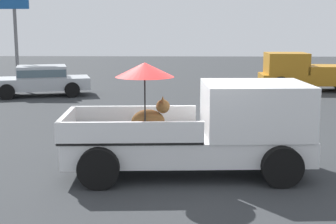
% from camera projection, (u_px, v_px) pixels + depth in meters
% --- Properties ---
extents(ground_plane, '(80.00, 80.00, 0.00)m').
position_uv_depth(ground_plane, '(187.00, 172.00, 10.22)').
color(ground_plane, '#2D3033').
extents(pickup_truck_main, '(5.15, 2.49, 2.35)m').
position_uv_depth(pickup_truck_main, '(209.00, 128.00, 10.05)').
color(pickup_truck_main, black).
rests_on(pickup_truck_main, ground).
extents(pickup_truck_red, '(4.81, 2.18, 1.80)m').
position_uv_depth(pickup_truck_red, '(307.00, 72.00, 23.13)').
color(pickup_truck_red, black).
rests_on(pickup_truck_red, ground).
extents(parked_sedan_near, '(4.62, 2.89, 1.33)m').
position_uv_depth(parked_sedan_near, '(41.00, 79.00, 21.39)').
color(parked_sedan_near, black).
rests_on(parked_sedan_near, ground).
extents(motel_sign, '(1.40, 0.16, 4.76)m').
position_uv_depth(motel_sign, '(15.00, 19.00, 23.04)').
color(motel_sign, '#59595B').
rests_on(motel_sign, ground).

